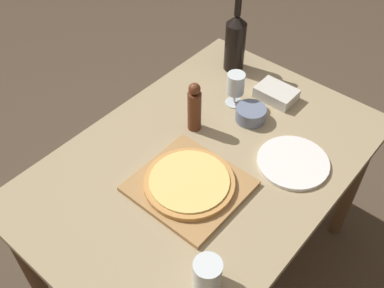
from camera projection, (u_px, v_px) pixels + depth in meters
name	position (u px, v px, depth m)	size (l,w,h in m)	color
ground_plane	(201.00, 265.00, 2.14)	(12.00, 12.00, 0.00)	#4C3D2D
dining_table	(204.00, 178.00, 1.68)	(0.89, 1.31, 0.75)	#9E8966
cutting_board	(189.00, 186.00, 1.51)	(0.35, 0.33, 0.02)	#A87A47
pizza	(189.00, 182.00, 1.50)	(0.31, 0.31, 0.02)	#C68947
wine_bottle	(235.00, 42.00, 1.89)	(0.09, 0.09, 0.34)	black
pepper_mill	(194.00, 108.00, 1.65)	(0.05, 0.05, 0.21)	#5B2D19
wine_glass	(236.00, 85.00, 1.76)	(0.07, 0.07, 0.14)	silver
small_bowl	(251.00, 114.00, 1.73)	(0.12, 0.12, 0.06)	slate
drinking_tumbler	(207.00, 274.00, 1.24)	(0.08, 0.08, 0.10)	silver
dinner_plate	(293.00, 162.00, 1.59)	(0.26, 0.26, 0.01)	white
food_container	(276.00, 94.00, 1.83)	(0.16, 0.11, 0.05)	beige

